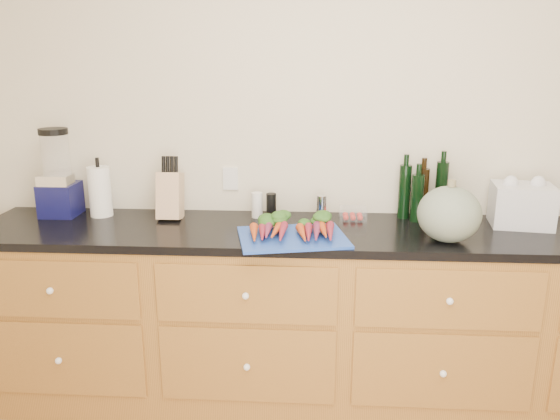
# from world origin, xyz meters

# --- Properties ---
(wall_back) EXTENTS (4.10, 0.05, 2.60)m
(wall_back) POSITION_xyz_m (0.00, 1.62, 1.30)
(wall_back) COLOR beige
(wall_back) RESTS_ON ground
(cabinets) EXTENTS (3.60, 0.64, 0.90)m
(cabinets) POSITION_xyz_m (0.00, 1.30, 0.45)
(cabinets) COLOR brown
(cabinets) RESTS_ON ground
(countertop) EXTENTS (3.64, 0.62, 0.04)m
(countertop) POSITION_xyz_m (0.00, 1.30, 0.92)
(countertop) COLOR black
(countertop) RESTS_ON cabinets
(cutting_board) EXTENTS (0.55, 0.46, 0.01)m
(cutting_board) POSITION_xyz_m (-0.25, 1.14, 0.95)
(cutting_board) COLOR #1D43AA
(cutting_board) RESTS_ON countertop
(carrots) EXTENTS (0.42, 0.31, 0.06)m
(carrots) POSITION_xyz_m (-0.25, 1.19, 0.98)
(carrots) COLOR #C34317
(carrots) RESTS_ON cutting_board
(squash) EXTENTS (0.28, 0.28, 0.26)m
(squash) POSITION_xyz_m (0.46, 1.15, 1.07)
(squash) COLOR #586656
(squash) RESTS_ON countertop
(blender_appliance) EXTENTS (0.18, 0.18, 0.46)m
(blender_appliance) POSITION_xyz_m (-1.49, 1.46, 1.14)
(blender_appliance) COLOR #0E0F45
(blender_appliance) RESTS_ON countertop
(paper_towel) EXTENTS (0.12, 0.12, 0.26)m
(paper_towel) POSITION_xyz_m (-1.27, 1.46, 1.07)
(paper_towel) COLOR white
(paper_towel) RESTS_ON countertop
(knife_block) EXTENTS (0.12, 0.12, 0.24)m
(knife_block) POSITION_xyz_m (-0.89, 1.44, 1.06)
(knife_block) COLOR tan
(knife_block) RESTS_ON countertop
(grinder_salt) EXTENTS (0.06, 0.06, 0.13)m
(grinder_salt) POSITION_xyz_m (-0.45, 1.48, 1.01)
(grinder_salt) COLOR white
(grinder_salt) RESTS_ON countertop
(grinder_pepper) EXTENTS (0.05, 0.05, 0.13)m
(grinder_pepper) POSITION_xyz_m (-0.37, 1.48, 1.00)
(grinder_pepper) COLOR black
(grinder_pepper) RESTS_ON countertop
(canister_chrome) EXTENTS (0.05, 0.05, 0.12)m
(canister_chrome) POSITION_xyz_m (-0.11, 1.48, 1.00)
(canister_chrome) COLOR silver
(canister_chrome) RESTS_ON countertop
(tomato_box) EXTENTS (0.14, 0.11, 0.06)m
(tomato_box) POSITION_xyz_m (0.05, 1.47, 0.97)
(tomato_box) COLOR white
(tomato_box) RESTS_ON countertop
(bottles) EXTENTS (0.25, 0.13, 0.30)m
(bottles) POSITION_xyz_m (0.40, 1.51, 1.08)
(bottles) COLOR black
(bottles) RESTS_ON countertop
(grocery_bag) EXTENTS (0.31, 0.26, 0.21)m
(grocery_bag) POSITION_xyz_m (0.88, 1.42, 1.04)
(grocery_bag) COLOR silver
(grocery_bag) RESTS_ON countertop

